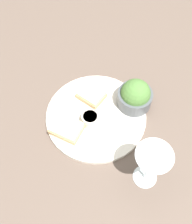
# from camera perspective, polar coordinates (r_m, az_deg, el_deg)

# --- Properties ---
(ground_plane) EXTENTS (4.00, 4.00, 0.00)m
(ground_plane) POSITION_cam_1_polar(r_m,az_deg,el_deg) (0.89, 0.00, -1.12)
(ground_plane) COLOR brown
(dinner_plate) EXTENTS (0.31, 0.31, 0.01)m
(dinner_plate) POSITION_cam_1_polar(r_m,az_deg,el_deg) (0.89, 0.00, -0.89)
(dinner_plate) COLOR silver
(dinner_plate) RESTS_ON ground_plane
(salad_bowl) EXTENTS (0.11, 0.11, 0.10)m
(salad_bowl) POSITION_cam_1_polar(r_m,az_deg,el_deg) (0.88, 7.94, 3.30)
(salad_bowl) COLOR #4C5156
(salad_bowl) RESTS_ON dinner_plate
(sauce_ramekin) EXTENTS (0.05, 0.05, 0.04)m
(sauce_ramekin) POSITION_cam_1_polar(r_m,az_deg,el_deg) (0.85, -1.18, -1.39)
(sauce_ramekin) COLOR beige
(sauce_ramekin) RESTS_ON dinner_plate
(cheese_toast_near) EXTENTS (0.10, 0.09, 0.03)m
(cheese_toast_near) POSITION_cam_1_polar(r_m,az_deg,el_deg) (0.85, -5.97, -3.30)
(cheese_toast_near) COLOR tan
(cheese_toast_near) RESTS_ON dinner_plate
(cheese_toast_far) EXTENTS (0.08, 0.06, 0.03)m
(cheese_toast_far) POSITION_cam_1_polar(r_m,az_deg,el_deg) (0.91, -0.98, 3.44)
(cheese_toast_far) COLOR tan
(cheese_toast_far) RESTS_ON dinner_plate
(wine_glass) EXTENTS (0.09, 0.09, 0.16)m
(wine_glass) POSITION_cam_1_polar(r_m,az_deg,el_deg) (0.72, 11.17, -10.09)
(wine_glass) COLOR silver
(wine_glass) RESTS_ON ground_plane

